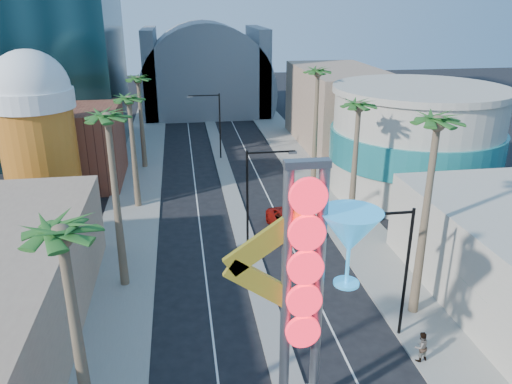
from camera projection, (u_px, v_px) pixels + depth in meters
name	position (u px, v px, depth m)	size (l,w,h in m)	color
sidewalk_west	(137.00, 188.00, 51.48)	(5.00, 100.00, 0.15)	gray
sidewalk_east	(315.00, 178.00, 54.19)	(5.00, 100.00, 0.15)	gray
median	(226.00, 174.00, 55.60)	(1.60, 84.00, 0.15)	gray
brick_filler_west	(72.00, 146.00, 51.91)	(10.00, 10.00, 8.00)	brown
filler_east	(339.00, 108.00, 65.33)	(10.00, 20.00, 10.00)	#987962
beer_mug	(36.00, 128.00, 43.01)	(7.00, 7.00, 14.50)	orange
turquoise_building	(415.00, 141.00, 48.93)	(16.60, 16.60, 10.60)	#B8B19C
canopy	(206.00, 87.00, 85.43)	(22.00, 16.00, 22.00)	slate
neon_sign	(322.00, 279.00, 20.81)	(6.53, 2.60, 12.55)	gray
streetlight_0	(255.00, 190.00, 37.35)	(3.79, 0.25, 8.00)	black
streetlight_1	(215.00, 120.00, 59.33)	(3.79, 0.25, 8.00)	black
streetlight_2	(399.00, 262.00, 27.19)	(3.45, 0.25, 8.00)	black
palm_0	(64.00, 251.00, 17.58)	(2.40, 2.40, 11.70)	brown
palm_1	(109.00, 130.00, 30.17)	(2.40, 2.40, 12.70)	brown
palm_2	(129.00, 107.00, 43.56)	(2.40, 2.40, 11.20)	brown
palm_3	(138.00, 85.00, 54.62)	(2.40, 2.40, 11.20)	brown
palm_5	(436.00, 137.00, 27.04)	(2.40, 2.40, 13.20)	brown
palm_6	(358.00, 114.00, 38.59)	(2.40, 2.40, 11.70)	brown
palm_7	(318.00, 80.00, 49.33)	(2.40, 2.40, 12.70)	brown
red_pickup	(290.00, 223.00, 41.51)	(2.79, 6.05, 1.68)	#A7140C
pedestrian_b	(421.00, 347.00, 26.45)	(0.84, 0.65, 1.73)	gray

